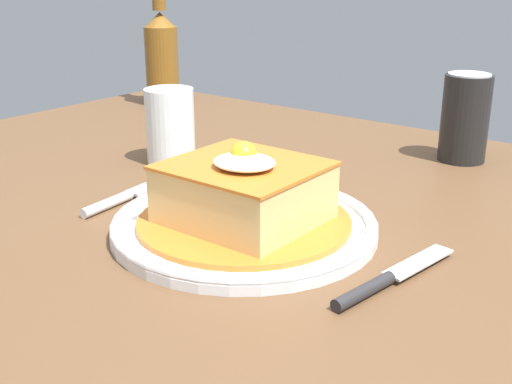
{
  "coord_description": "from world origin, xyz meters",
  "views": [
    {
      "loc": [
        0.39,
        -0.55,
        1.02
      ],
      "look_at": [
        -0.01,
        -0.04,
        0.79
      ],
      "focal_mm": 45.86,
      "sensor_mm": 36.0,
      "label": 1
    }
  ],
  "objects_px": {
    "soda_can": "(465,118)",
    "fork": "(120,199)",
    "drinking_glass": "(170,131)",
    "knife": "(381,282)",
    "beer_bottle_amber": "(161,54)",
    "main_plate": "(244,225)"
  },
  "relations": [
    {
      "from": "soda_can",
      "to": "beer_bottle_amber",
      "type": "xyz_separation_m",
      "value": [
        -0.61,
        0.0,
        0.04
      ]
    },
    {
      "from": "knife",
      "to": "beer_bottle_amber",
      "type": "bearing_deg",
      "value": 148.9
    },
    {
      "from": "knife",
      "to": "soda_can",
      "type": "bearing_deg",
      "value": 102.48
    },
    {
      "from": "soda_can",
      "to": "fork",
      "type": "bearing_deg",
      "value": -120.88
    },
    {
      "from": "main_plate",
      "to": "drinking_glass",
      "type": "distance_m",
      "value": 0.28
    },
    {
      "from": "soda_can",
      "to": "drinking_glass",
      "type": "xyz_separation_m",
      "value": [
        -0.32,
        -0.26,
        -0.02
      ]
    },
    {
      "from": "main_plate",
      "to": "fork",
      "type": "height_order",
      "value": "main_plate"
    },
    {
      "from": "beer_bottle_amber",
      "to": "drinking_glass",
      "type": "distance_m",
      "value": 0.4
    },
    {
      "from": "soda_can",
      "to": "knife",
      "type": "bearing_deg",
      "value": -77.52
    },
    {
      "from": "main_plate",
      "to": "beer_bottle_amber",
      "type": "relative_size",
      "value": 1.05
    },
    {
      "from": "main_plate",
      "to": "beer_bottle_amber",
      "type": "xyz_separation_m",
      "value": [
        -0.53,
        0.4,
        0.09
      ]
    },
    {
      "from": "beer_bottle_amber",
      "to": "drinking_glass",
      "type": "relative_size",
      "value": 2.53
    },
    {
      "from": "beer_bottle_amber",
      "to": "drinking_glass",
      "type": "bearing_deg",
      "value": -42.82
    },
    {
      "from": "knife",
      "to": "beer_bottle_amber",
      "type": "xyz_separation_m",
      "value": [
        -0.7,
        0.42,
        0.09
      ]
    },
    {
      "from": "fork",
      "to": "beer_bottle_amber",
      "type": "relative_size",
      "value": 0.53
    },
    {
      "from": "main_plate",
      "to": "drinking_glass",
      "type": "height_order",
      "value": "drinking_glass"
    },
    {
      "from": "main_plate",
      "to": "knife",
      "type": "xyz_separation_m",
      "value": [
        0.17,
        -0.02,
        -0.0
      ]
    },
    {
      "from": "main_plate",
      "to": "fork",
      "type": "relative_size",
      "value": 1.97
    },
    {
      "from": "fork",
      "to": "beer_bottle_amber",
      "type": "bearing_deg",
      "value": 130.26
    },
    {
      "from": "main_plate",
      "to": "soda_can",
      "type": "xyz_separation_m",
      "value": [
        0.08,
        0.4,
        0.05
      ]
    },
    {
      "from": "soda_can",
      "to": "drinking_glass",
      "type": "height_order",
      "value": "soda_can"
    },
    {
      "from": "main_plate",
      "to": "knife",
      "type": "distance_m",
      "value": 0.17
    }
  ]
}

